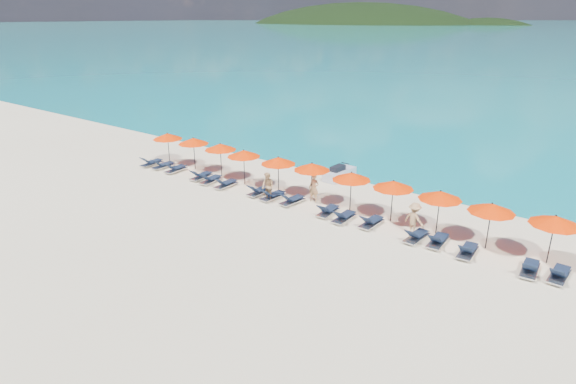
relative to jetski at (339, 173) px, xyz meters
The scene contains 35 objects.
ground 9.67m from the jetski, 85.11° to the right, with size 1400.00×1400.00×0.00m, color beige.
headland_main 610.14m from the jetski, 119.43° to the left, with size 374.00×242.00×126.50m.
headland_small 571.33m from the jetski, 105.17° to the left, with size 162.00×126.00×85.50m.
jetski is the anchor object (origin of this frame).
beachgoer_a 4.50m from the jetski, 77.41° to the right, with size 0.60×0.39×1.65m, color tan.
beachgoer_b 5.97m from the jetski, 102.32° to the right, with size 0.80×0.46×1.66m, color tan.
beachgoer_c 9.05m from the jetski, 34.91° to the right, with size 1.09×0.51×1.68m, color tan.
umbrella_0 12.58m from the jetski, 159.12° to the right, with size 2.10×2.10×2.28m.
umbrella_1 10.23m from the jetski, 155.07° to the right, with size 2.10×2.10×2.28m.
umbrella_2 8.00m from the jetski, 147.04° to the right, with size 2.10×2.10×2.28m.
umbrella_3 6.42m from the jetski, 133.35° to the right, with size 2.10×2.10×2.28m.
umbrella_4 4.99m from the jetski, 109.30° to the right, with size 2.10×2.10×2.28m.
umbrella_5 4.61m from the jetski, 80.32° to the right, with size 2.10×2.10×2.28m.
umbrella_6 5.77m from the jetski, 52.24° to the right, with size 2.10×2.10×2.28m.
umbrella_7 7.38m from the jetski, 36.46° to the right, with size 2.10×2.10×2.28m.
umbrella_8 9.44m from the jetski, 27.56° to the right, with size 2.10×2.10×2.28m.
umbrella_9 11.70m from the jetski, 22.77° to the right, with size 2.10×2.10×2.28m.
umbrella_10 13.99m from the jetski, 18.06° to the right, with size 2.10×2.10×2.28m.
lounger_0 13.47m from the jetski, 155.37° to the right, with size 0.66×1.72×0.66m.
lounger_1 12.38m from the jetski, 153.57° to the right, with size 0.71×1.73×0.66m.
lounger_2 11.18m from the jetski, 150.29° to the right, with size 0.75×1.74×0.66m.
lounger_3 9.07m from the jetski, 142.34° to the right, with size 0.73×1.74×0.66m.
lounger_4 8.36m from the jetski, 137.18° to the right, with size 0.79×1.76×0.66m.
lounger_5 7.45m from the jetski, 129.83° to the right, with size 0.68×1.72×0.66m.
lounger_6 5.91m from the jetski, 112.41° to the right, with size 0.64×1.71×0.66m.
lounger_7 5.67m from the jetski, 101.41° to the right, with size 0.76×1.75×0.66m.
lounger_8 5.46m from the jetski, 87.70° to the right, with size 0.79×1.76×0.66m.
lounger_9 6.18m from the jetski, 64.02° to the right, with size 0.74×1.74×0.66m.
lounger_10 6.91m from the jetski, 56.34° to the right, with size 0.65×1.71×0.66m.
lounger_11 7.61m from the jetski, 46.02° to the right, with size 0.68×1.72×0.66m.
lounger_12 9.63m from the jetski, 35.97° to the right, with size 0.75×1.74×0.66m.
lounger_13 10.36m from the jetski, 32.05° to the right, with size 0.71×1.73×0.66m.
lounger_14 11.71m from the jetski, 29.08° to the right, with size 0.73×1.74×0.66m.
lounger_15 14.04m from the jetski, 24.08° to the right, with size 0.76×1.75×0.66m.
lounger_16 14.94m from the jetski, 21.72° to the right, with size 0.69×1.72×0.66m.
Camera 1 is at (14.69, -16.27, 10.13)m, focal length 30.00 mm.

